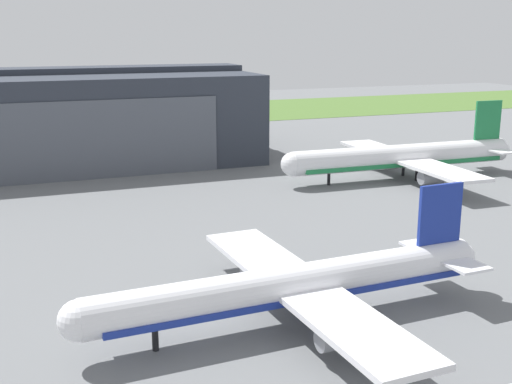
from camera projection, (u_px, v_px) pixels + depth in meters
ground_plane at (196, 309)px, 63.55m from camera, size 440.00×440.00×0.00m
grass_field_strip at (60, 119)px, 200.28m from camera, size 440.00×56.00×0.08m
maintenance_hangar at (17, 119)px, 131.41m from camera, size 93.10×41.69×19.10m
airliner_far_right at (402, 157)px, 118.33m from camera, size 46.97×40.00×13.63m
airliner_near_right at (295, 285)px, 59.53m from camera, size 41.55×35.13×11.72m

